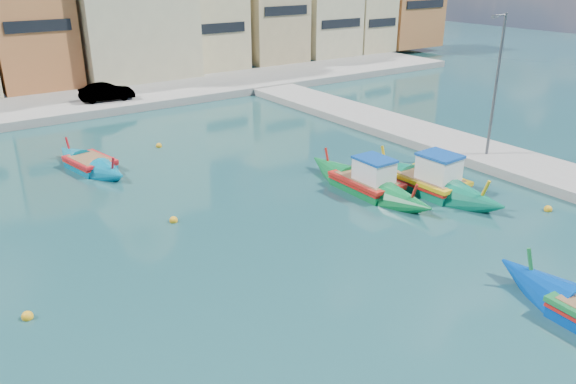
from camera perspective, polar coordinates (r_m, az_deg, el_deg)
name	(u,v)px	position (r m, az deg, el deg)	size (l,w,h in m)	color
ground	(294,321)	(17.91, 0.63, -13.01)	(160.00, 160.00, 0.00)	#164240
north_quay	(42,109)	(45.78, -23.74, 7.75)	(80.00, 8.00, 0.60)	gray
north_townhouses	(93,29)	(53.69, -19.23, 15.41)	(83.20, 7.87, 10.19)	#C5B888
quay_street_lamp	(495,85)	(32.12, 20.33, 10.15)	(1.18, 0.16, 8.00)	#595B60
luzzu_turquoise_cabin	(367,184)	(27.58, 8.00, 0.78)	(2.00, 8.67, 2.78)	#0B7535
luzzu_blue_cabin	(430,184)	(28.13, 14.19, 0.81)	(2.44, 8.70, 3.05)	#0A7051
luzzu_green	(91,165)	(32.08, -19.41, 2.61)	(3.02, 7.11, 2.18)	#00729A
mooring_buoys	(257,230)	(23.35, -3.16, -3.83)	(24.24, 25.33, 0.36)	#F6AB19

